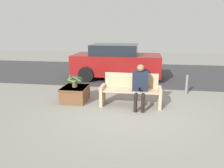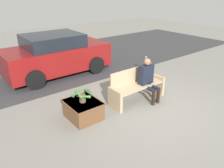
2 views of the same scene
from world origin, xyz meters
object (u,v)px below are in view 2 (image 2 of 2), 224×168
object	(u,v)px
person_seated	(148,77)
planter_box	(83,109)
potted_plant	(82,94)
bollard_post	(146,64)
bench	(136,86)
parked_car	(56,55)

from	to	relation	value
person_seated	planter_box	distance (m)	2.13
planter_box	potted_plant	distance (m)	0.44
person_seated	bollard_post	size ratio (longest dim) A/B	1.82
bench	planter_box	distance (m)	1.80
potted_plant	parked_car	world-z (taller)	parked_car
potted_plant	person_seated	bearing A→B (deg)	-7.88
bench	potted_plant	size ratio (longest dim) A/B	3.29
parked_car	bollard_post	world-z (taller)	parked_car
bench	planter_box	world-z (taller)	bench
planter_box	bench	bearing A→B (deg)	-3.29
parked_car	bollard_post	distance (m)	3.50
planter_box	potted_plant	bearing A→B (deg)	-75.28
potted_plant	planter_box	bearing A→B (deg)	104.72
person_seated	planter_box	size ratio (longest dim) A/B	1.39
planter_box	potted_plant	size ratio (longest dim) A/B	1.68
planter_box	parked_car	distance (m)	3.55
bollard_post	potted_plant	bearing A→B (deg)	-160.18
person_seated	parked_car	distance (m)	3.88
bench	planter_box	bearing A→B (deg)	176.71
person_seated	bollard_post	xyz separation A→B (m)	(1.60, 1.60, -0.35)
bench	planter_box	xyz separation A→B (m)	(-1.78, 0.10, -0.20)
bollard_post	planter_box	bearing A→B (deg)	-160.25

